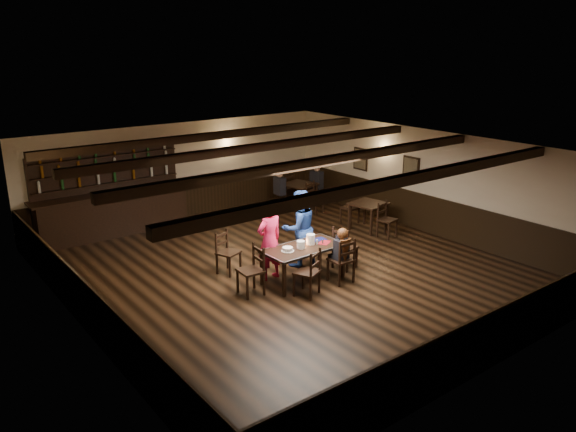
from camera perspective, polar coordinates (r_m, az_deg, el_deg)
ground at (r=12.47m, az=0.12°, el=-5.47°), size 10.00×10.00×0.00m
room_shell at (r=11.94m, az=0.05°, el=2.34°), size 9.02×10.02×2.71m
dining_table at (r=11.69m, az=1.56°, el=-3.48°), size 1.75×0.91×0.75m
chair_near_left at (r=11.05m, az=2.33°, el=-5.40°), size 0.59×0.58×0.97m
chair_near_right at (r=11.66m, az=5.69°, el=-4.20°), size 0.48×0.46×0.98m
chair_end_left at (r=11.16m, az=-3.45°, el=-5.08°), size 0.48×0.50×1.00m
chair_end_right at (r=12.37m, az=5.60°, el=-2.93°), size 0.52×0.53×0.97m
chair_far_pushed at (r=12.23m, az=-6.38°, el=-3.31°), size 0.55×0.54×0.93m
woman_pink at (r=11.74m, az=-1.90°, el=-2.49°), size 0.66×0.46×1.71m
man_blue at (r=12.45m, az=1.12°, el=-1.25°), size 0.91×0.75×1.74m
seated_person at (r=11.63m, az=5.51°, el=-3.06°), size 0.31×0.46×0.75m
cake at (r=11.42m, az=-0.04°, el=-3.41°), size 0.26×0.26×0.09m
plate_stack_a at (r=11.57m, az=1.31°, el=-2.91°), size 0.17×0.17×0.16m
plate_stack_b at (r=11.80m, az=2.32°, el=-2.37°), size 0.19×0.19×0.22m
tea_light at (r=11.78m, az=1.60°, el=-2.82°), size 0.05×0.05×0.06m
salt_shaker at (r=11.82m, az=2.96°, el=-2.64°), size 0.04×0.04×0.10m
pepper_shaker at (r=11.85m, az=3.54°, el=-2.63°), size 0.03×0.03×0.09m
drink_glass at (r=11.91m, az=2.00°, el=-2.43°), size 0.07×0.07×0.11m
menu_red at (r=11.94m, az=3.72°, el=-2.69°), size 0.36×0.33×0.00m
menu_blue at (r=12.12m, az=3.13°, el=-2.37°), size 0.33×0.24×0.00m
bar_counter at (r=15.22m, az=-17.42°, el=0.85°), size 4.05×0.70×2.20m
back_table_a at (r=15.01m, az=8.16°, el=0.97°), size 0.99×0.99×0.75m
back_table_b at (r=16.89m, az=1.19°, el=2.98°), size 1.07×1.07×0.75m
bg_patron_left at (r=16.65m, az=-0.86°, el=3.45°), size 0.24×0.38×0.76m
bg_patron_right at (r=17.38m, az=2.93°, el=4.08°), size 0.31×0.42×0.79m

